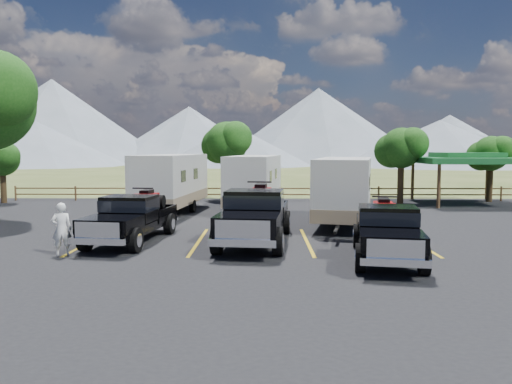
{
  "coord_description": "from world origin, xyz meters",
  "views": [
    {
      "loc": [
        0.34,
        -14.17,
        3.47
      ],
      "look_at": [
        0.08,
        7.22,
        1.6
      ],
      "focal_mm": 35.0,
      "sensor_mm": 36.0,
      "label": 1
    }
  ],
  "objects_px": {
    "pavilion": "(466,159)",
    "rig_left": "(132,217)",
    "trailer_left": "(171,182)",
    "trailer_right": "(344,190)",
    "rig_center": "(255,214)",
    "person_a": "(62,229)",
    "trailer_center": "(254,182)",
    "rig_right": "(387,230)"
  },
  "relations": [
    {
      "from": "pavilion",
      "to": "rig_left",
      "type": "xyz_separation_m",
      "value": [
        -17.46,
        -12.96,
        -1.83
      ]
    },
    {
      "from": "trailer_left",
      "to": "trailer_right",
      "type": "distance_m",
      "value": 9.45
    },
    {
      "from": "trailer_left",
      "to": "rig_center",
      "type": "bearing_deg",
      "value": -54.98
    },
    {
      "from": "pavilion",
      "to": "person_a",
      "type": "height_order",
      "value": "pavilion"
    },
    {
      "from": "rig_center",
      "to": "person_a",
      "type": "distance_m",
      "value": 6.61
    },
    {
      "from": "pavilion",
      "to": "trailer_center",
      "type": "height_order",
      "value": "pavilion"
    },
    {
      "from": "rig_center",
      "to": "pavilion",
      "type": "bearing_deg",
      "value": 51.71
    },
    {
      "from": "pavilion",
      "to": "trailer_left",
      "type": "bearing_deg",
      "value": -164.91
    },
    {
      "from": "pavilion",
      "to": "rig_right",
      "type": "xyz_separation_m",
      "value": [
        -8.77,
        -15.78,
        -1.85
      ]
    },
    {
      "from": "rig_left",
      "to": "trailer_center",
      "type": "relative_size",
      "value": 0.67
    },
    {
      "from": "pavilion",
      "to": "rig_center",
      "type": "relative_size",
      "value": 0.93
    },
    {
      "from": "trailer_left",
      "to": "person_a",
      "type": "distance_m",
      "value": 10.86
    },
    {
      "from": "pavilion",
      "to": "rig_left",
      "type": "bearing_deg",
      "value": -143.42
    },
    {
      "from": "trailer_right",
      "to": "person_a",
      "type": "height_order",
      "value": "trailer_right"
    },
    {
      "from": "rig_right",
      "to": "person_a",
      "type": "xyz_separation_m",
      "value": [
        -10.32,
        0.36,
        -0.04
      ]
    },
    {
      "from": "rig_center",
      "to": "trailer_left",
      "type": "relative_size",
      "value": 0.74
    },
    {
      "from": "trailer_left",
      "to": "person_a",
      "type": "xyz_separation_m",
      "value": [
        -1.6,
        -10.71,
        -0.77
      ]
    },
    {
      "from": "rig_left",
      "to": "trailer_center",
      "type": "bearing_deg",
      "value": 71.99
    },
    {
      "from": "rig_right",
      "to": "trailer_left",
      "type": "bearing_deg",
      "value": 137.74
    },
    {
      "from": "rig_right",
      "to": "person_a",
      "type": "height_order",
      "value": "rig_right"
    },
    {
      "from": "rig_center",
      "to": "trailer_center",
      "type": "bearing_deg",
      "value": 97.36
    },
    {
      "from": "trailer_center",
      "to": "pavilion",
      "type": "bearing_deg",
      "value": 23.57
    },
    {
      "from": "rig_left",
      "to": "rig_right",
      "type": "distance_m",
      "value": 9.13
    },
    {
      "from": "rig_left",
      "to": "trailer_left",
      "type": "xyz_separation_m",
      "value": [
        -0.03,
        8.24,
        0.7
      ]
    },
    {
      "from": "rig_right",
      "to": "trailer_right",
      "type": "height_order",
      "value": "trailer_right"
    },
    {
      "from": "trailer_left",
      "to": "rig_right",
      "type": "bearing_deg",
      "value": -45.37
    },
    {
      "from": "rig_center",
      "to": "trailer_center",
      "type": "height_order",
      "value": "trailer_center"
    },
    {
      "from": "pavilion",
      "to": "trailer_left",
      "type": "xyz_separation_m",
      "value": [
        -17.49,
        -4.72,
        -1.13
      ]
    },
    {
      "from": "trailer_left",
      "to": "trailer_right",
      "type": "height_order",
      "value": "trailer_left"
    },
    {
      "from": "trailer_left",
      "to": "trailer_center",
      "type": "relative_size",
      "value": 1.02
    },
    {
      "from": "rig_left",
      "to": "rig_center",
      "type": "distance_m",
      "value": 4.57
    },
    {
      "from": "pavilion",
      "to": "person_a",
      "type": "distance_m",
      "value": 24.62
    },
    {
      "from": "rig_left",
      "to": "trailer_right",
      "type": "relative_size",
      "value": 0.68
    },
    {
      "from": "rig_left",
      "to": "rig_center",
      "type": "relative_size",
      "value": 0.88
    },
    {
      "from": "rig_right",
      "to": "trailer_right",
      "type": "xyz_separation_m",
      "value": [
        -0.18,
        7.03,
        0.67
      ]
    },
    {
      "from": "rig_center",
      "to": "trailer_right",
      "type": "xyz_separation_m",
      "value": [
        3.95,
        4.38,
        0.52
      ]
    },
    {
      "from": "rig_center",
      "to": "trailer_right",
      "type": "height_order",
      "value": "trailer_right"
    },
    {
      "from": "rig_right",
      "to": "trailer_left",
      "type": "height_order",
      "value": "trailer_left"
    },
    {
      "from": "trailer_right",
      "to": "trailer_left",
      "type": "bearing_deg",
      "value": 167.54
    },
    {
      "from": "trailer_left",
      "to": "pavilion",
      "type": "bearing_deg",
      "value": 21.48
    },
    {
      "from": "trailer_left",
      "to": "trailer_right",
      "type": "xyz_separation_m",
      "value": [
        8.55,
        -4.04,
        -0.05
      ]
    },
    {
      "from": "trailer_center",
      "to": "trailer_right",
      "type": "xyz_separation_m",
      "value": [
        4.14,
        -5.04,
        -0.02
      ]
    }
  ]
}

